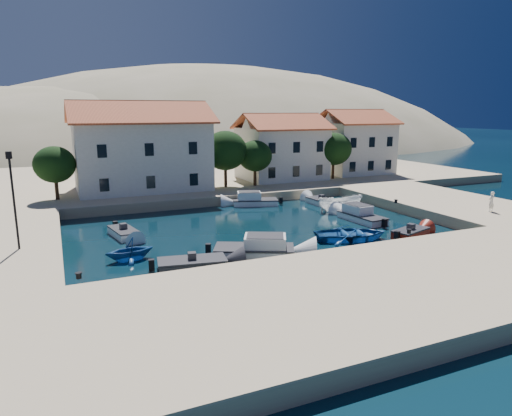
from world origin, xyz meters
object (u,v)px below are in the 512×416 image
Objects in this scene: building_right at (354,141)px; pedestrian at (491,202)px; building_mid at (281,146)px; lamppost at (13,191)px; rowboat_south at (351,239)px; building_left at (141,145)px; cabin_cruiser_south at (254,249)px; boat_east at (340,211)px; cabin_cruiser_east at (362,216)px.

building_right reaches higher than pedestrian.
pedestrian is (7.68, -25.39, -3.33)m from building_mid.
rowboat_south is (22.86, -3.90, -4.75)m from lamppost.
building_left is 1.40× the size of building_mid.
building_right is 26.98m from pedestrian.
pedestrian reaches higher than cabin_cruiser_south.
cabin_cruiser_south is at bearing 138.34° from boat_east.
rowboat_south is at bearing -9.69° from lamppost.
cabin_cruiser_south is at bearing -83.11° from building_left.
building_right is 32.38m from rowboat_south.
cabin_cruiser_south is 22.75m from pedestrian.
rowboat_south is (-18.64, -25.90, -5.47)m from building_right.
building_left reaches higher than cabin_cruiser_east.
lamppost is 23.67m from rowboat_south.
building_mid reaches higher than cabin_cruiser_east.
rowboat_south is at bearing 131.80° from cabin_cruiser_east.
lamppost is 28.54m from boat_east.
rowboat_south is (11.36, -23.90, -5.94)m from building_left.
building_mid is 1.69× the size of lamppost.
building_left reaches higher than lamppost.
building_left reaches higher than boat_east.
building_mid is 21.07m from cabin_cruiser_east.
building_mid is 17.12m from boat_east.
boat_east is (27.73, 4.79, -4.75)m from lamppost.
lamppost is 3.49× the size of pedestrian.
cabin_cruiser_south reaches higher than rowboat_south.
lamppost is at bearing -144.55° from building_mid.
lamppost is at bearing -119.90° from building_left.
building_left reaches higher than rowboat_south.
cabin_cruiser_south reaches higher than boat_east.
building_right reaches higher than cabin_cruiser_south.
building_right is 5.29× the size of pedestrian.
building_right is (30.00, 2.00, -0.46)m from building_left.
lamppost is at bearing 112.98° from boat_east.
boat_east is at bearing -13.99° from rowboat_south.
lamppost is (-29.50, -21.00, -0.47)m from building_mid.
cabin_cruiser_east is 11.21m from pedestrian.
cabin_cruiser_east is (12.76, 5.15, 0.00)m from cabin_cruiser_south.
pedestrian is (22.71, 0.17, 1.42)m from cabin_cruiser_south.
building_right reaches higher than cabin_cruiser_east.
building_mid is 5.88× the size of pedestrian.
building_mid reaches higher than pedestrian.
building_mid is at bearing -175.24° from building_right.
pedestrian is (37.18, -4.39, -2.86)m from lamppost.
boat_east is at bearing -54.51° from pedestrian.
building_right reaches higher than building_mid.
building_mid is at bearing 3.18° from building_left.
building_right is at bearing 70.67° from cabin_cruiser_south.
building_right is at bearing 27.93° from lamppost.
pedestrian reaches higher than rowboat_south.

